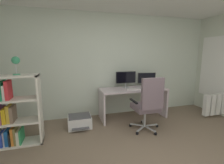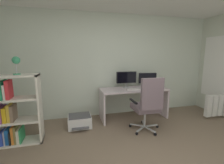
{
  "view_description": "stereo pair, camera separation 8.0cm",
  "coord_description": "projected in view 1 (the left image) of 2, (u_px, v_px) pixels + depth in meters",
  "views": [
    {
      "loc": [
        -1.04,
        -1.56,
        1.56
      ],
      "look_at": [
        -0.12,
        1.61,
        0.97
      ],
      "focal_mm": 25.66,
      "sensor_mm": 36.0,
      "label": 1
    },
    {
      "loc": [
        -0.96,
        -1.58,
        1.56
      ],
      "look_at": [
        -0.12,
        1.61,
        0.97
      ],
      "focal_mm": 25.66,
      "sensor_mm": 36.0,
      "label": 2
    }
  ],
  "objects": [
    {
      "name": "wall_back",
      "position": [
        109.0,
        66.0,
        4.03
      ],
      "size": [
        5.39,
        0.1,
        2.51
      ],
      "primitive_type": "cube",
      "color": "silver",
      "rests_on": "ground"
    },
    {
      "name": "keyboard",
      "position": [
        133.0,
        89.0,
        3.72
      ],
      "size": [
        0.35,
        0.15,
        0.02
      ],
      "primitive_type": "cube",
      "rotation": [
        0.0,
        0.0,
        -0.05
      ],
      "color": "silver",
      "rests_on": "desk"
    },
    {
      "name": "desk",
      "position": [
        133.0,
        96.0,
        3.87
      ],
      "size": [
        1.59,
        0.62,
        0.73
      ],
      "color": "silver",
      "rests_on": "ground"
    },
    {
      "name": "office_chair",
      "position": [
        148.0,
        103.0,
        3.13
      ],
      "size": [
        0.61,
        0.63,
        1.12
      ],
      "color": "#B7BABC",
      "rests_on": "ground"
    },
    {
      "name": "printer",
      "position": [
        80.0,
        121.0,
        3.41
      ],
      "size": [
        0.49,
        0.47,
        0.26
      ],
      "color": "silver",
      "rests_on": "ground"
    },
    {
      "name": "monitor_main",
      "position": [
        126.0,
        78.0,
        3.9
      ],
      "size": [
        0.5,
        0.18,
        0.39
      ],
      "color": "#B2B5B7",
      "rests_on": "desk"
    },
    {
      "name": "desk_lamp",
      "position": [
        16.0,
        62.0,
        2.57
      ],
      "size": [
        0.13,
        0.12,
        0.3
      ],
      "color": "#369265",
      "rests_on": "bookshelf"
    },
    {
      "name": "monitor_secondary",
      "position": [
        147.0,
        79.0,
        4.06
      ],
      "size": [
        0.45,
        0.18,
        0.34
      ],
      "color": "#B2B5B7",
      "rests_on": "desk"
    },
    {
      "name": "radiator",
      "position": [
        220.0,
        104.0,
        3.98
      ],
      "size": [
        0.94,
        0.1,
        0.52
      ],
      "color": "white",
      "rests_on": "ground"
    },
    {
      "name": "computer_mouse",
      "position": [
        144.0,
        88.0,
        3.79
      ],
      "size": [
        0.07,
        0.11,
        0.03
      ],
      "primitive_type": "cube",
      "rotation": [
        0.0,
        0.0,
        0.14
      ],
      "color": "black",
      "rests_on": "desk"
    },
    {
      "name": "bookshelf",
      "position": [
        13.0,
        113.0,
        2.69
      ],
      "size": [
        0.71,
        0.33,
        1.21
      ],
      "color": "silver",
      "rests_on": "ground"
    }
  ]
}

